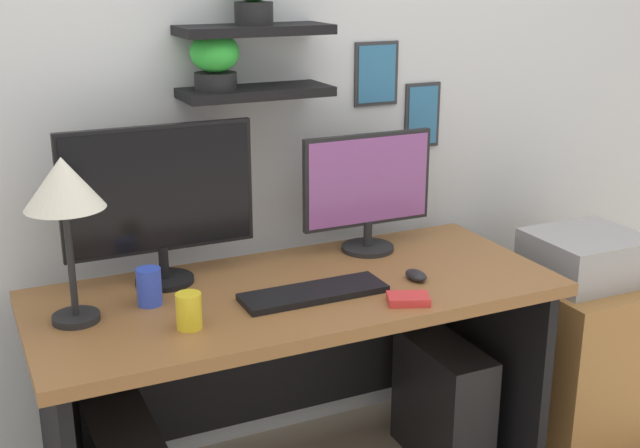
% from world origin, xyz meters
% --- Properties ---
extents(back_wall_assembly, '(4.40, 0.24, 2.70)m').
position_xyz_m(back_wall_assembly, '(0.00, 0.44, 1.35)').
color(back_wall_assembly, silver).
rests_on(back_wall_assembly, ground).
extents(desk, '(1.60, 0.68, 0.75)m').
position_xyz_m(desk, '(0.00, 0.05, 0.54)').
color(desk, brown).
rests_on(desk, ground).
extents(monitor_left, '(0.59, 0.18, 0.49)m').
position_xyz_m(monitor_left, '(-0.36, 0.22, 1.02)').
color(monitor_left, black).
rests_on(monitor_left, desk).
extents(monitor_right, '(0.47, 0.18, 0.41)m').
position_xyz_m(monitor_right, '(0.36, 0.22, 0.97)').
color(monitor_right, black).
rests_on(monitor_right, desk).
extents(keyboard, '(0.44, 0.14, 0.02)m').
position_xyz_m(keyboard, '(0.02, -0.08, 0.76)').
color(keyboard, black).
rests_on(keyboard, desk).
extents(computer_mouse, '(0.06, 0.09, 0.03)m').
position_xyz_m(computer_mouse, '(0.36, -0.10, 0.77)').
color(computer_mouse, black).
rests_on(computer_mouse, desk).
extents(desk_lamp, '(0.21, 0.21, 0.46)m').
position_xyz_m(desk_lamp, '(-0.65, 0.03, 1.12)').
color(desk_lamp, black).
rests_on(desk_lamp, desk).
extents(pen_cup, '(0.07, 0.07, 0.10)m').
position_xyz_m(pen_cup, '(-0.38, -0.14, 0.80)').
color(pen_cup, yellow).
rests_on(pen_cup, desk).
extents(scissors_tray, '(0.14, 0.12, 0.02)m').
position_xyz_m(scissors_tray, '(0.24, -0.25, 0.76)').
color(scissors_tray, red).
rests_on(scissors_tray, desk).
extents(water_cup, '(0.07, 0.07, 0.11)m').
position_xyz_m(water_cup, '(-0.44, 0.06, 0.81)').
color(water_cup, blue).
rests_on(water_cup, desk).
extents(drawer_cabinet, '(0.44, 0.50, 0.60)m').
position_xyz_m(drawer_cabinet, '(1.13, -0.02, 0.30)').
color(drawer_cabinet, '#9E6B38').
rests_on(drawer_cabinet, ground).
extents(printer, '(0.38, 0.34, 0.17)m').
position_xyz_m(printer, '(1.13, -0.02, 0.68)').
color(printer, '#9E9EA3').
rests_on(printer, drawer_cabinet).
extents(computer_tower_right, '(0.18, 0.40, 0.44)m').
position_xyz_m(computer_tower_right, '(0.55, -0.01, 0.22)').
color(computer_tower_right, black).
rests_on(computer_tower_right, ground).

